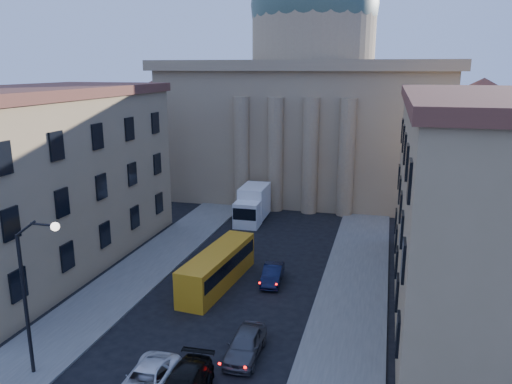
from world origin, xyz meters
The scene contains 11 objects.
sidewalk_left centered at (-8.50, 18.00, 0.07)m, with size 5.00×60.00×0.15m, color #5E5C56.
sidewalk_right centered at (8.50, 18.00, 0.07)m, with size 5.00×60.00×0.15m, color #5E5C56.
church centered at (0.00, 55.47, 11.88)m, with size 68.02×28.76×36.60m.
building_left centered at (-17.00, 22.00, 7.42)m, with size 11.60×26.60×14.70m.
building_right centered at (17.00, 22.00, 7.42)m, with size 11.60×26.60×14.70m.
street_lamp centered at (-6.97, 8.00, 5.29)m, with size 2.62×0.44×8.83m.
car_left_mid centered at (-0.80, 8.09, 0.68)m, with size 2.25×4.88×1.36m, color white.
car_right_far centered at (3.14, 12.62, 0.76)m, with size 1.79×4.45×1.52m, color #47484C.
car_right_distant centered at (2.34, 22.92, 0.67)m, with size 1.41×4.05×1.33m, color black.
city_bus centered at (-1.59, 21.46, 1.47)m, with size 3.11×9.90×2.75m.
box_truck centered at (-3.41, 38.05, 1.73)m, with size 2.76×6.72×3.66m.
Camera 1 is at (10.33, -11.96, 16.18)m, focal length 35.00 mm.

